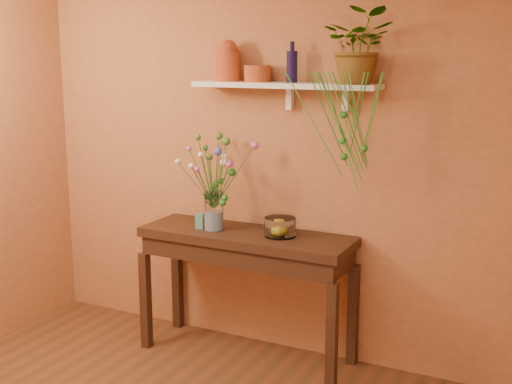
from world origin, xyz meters
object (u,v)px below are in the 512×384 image
at_px(sideboard, 246,251).
at_px(terracotta_jug, 228,62).
at_px(blue_bottle, 292,66).
at_px(spider_plant, 359,46).
at_px(glass_vase, 214,213).
at_px(glass_bowl, 280,228).
at_px(bouquet, 218,164).

relative_size(sideboard, terracotta_jug, 5.35).
xyz_separation_m(sideboard, blue_bottle, (0.26, 0.16, 1.27)).
bearing_deg(spider_plant, glass_vase, -171.31).
height_order(blue_bottle, glass_bowl, blue_bottle).
distance_m(terracotta_jug, bouquet, 0.71).
xyz_separation_m(blue_bottle, glass_vase, (-0.50, -0.19, -1.02)).
xyz_separation_m(sideboard, glass_bowl, (0.25, 0.01, 0.19)).
bearing_deg(glass_vase, blue_bottle, 21.28).
height_order(sideboard, glass_vase, glass_vase).
bearing_deg(glass_bowl, spider_plant, 11.26).
distance_m(sideboard, spider_plant, 1.58).
bearing_deg(glass_bowl, bouquet, -175.52).
xyz_separation_m(sideboard, terracotta_jug, (-0.21, 0.14, 1.29)).
bearing_deg(glass_bowl, sideboard, -177.04).
bearing_deg(bouquet, glass_bowl, 4.48).
relative_size(bouquet, glass_bowl, 2.44).
bearing_deg(glass_vase, bouquet, 27.56).
bearing_deg(terracotta_jug, bouquet, -88.27).
height_order(spider_plant, glass_vase, spider_plant).
height_order(blue_bottle, spider_plant, spider_plant).
xyz_separation_m(blue_bottle, spider_plant, (0.47, -0.05, 0.12)).
bearing_deg(glass_bowl, glass_vase, -173.92).
bearing_deg(glass_bowl, terracotta_jug, 164.77).
relative_size(blue_bottle, glass_vase, 0.97).
distance_m(blue_bottle, bouquet, 0.84).
distance_m(glass_vase, bouquet, 0.35).
bearing_deg(glass_bowl, blue_bottle, 85.12).
height_order(terracotta_jug, spider_plant, spider_plant).
relative_size(spider_plant, glass_vase, 1.69).
xyz_separation_m(spider_plant, glass_vase, (-0.97, -0.15, -1.14)).
relative_size(terracotta_jug, glass_bowl, 1.32).
height_order(sideboard, blue_bottle, blue_bottle).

